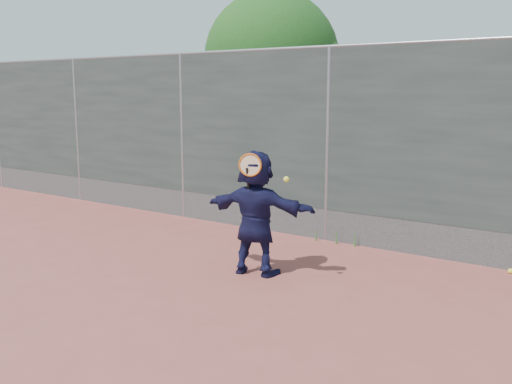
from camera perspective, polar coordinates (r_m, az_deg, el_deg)
The scene contains 7 objects.
ground at distance 6.44m, azimuth -8.01°, elevation -11.36°, with size 80.00×80.00×0.00m, color #9E4C42.
player at distance 7.29m, azimuth 0.00°, elevation -2.08°, with size 1.50×0.48×1.61m, color #16173D.
ball_ground at distance 8.17m, azimuth 24.10°, elevation -7.23°, with size 0.07×0.07×0.07m, color #F3F837.
fence at distance 8.91m, azimuth 7.18°, elevation 5.12°, with size 20.00×0.06×3.03m.
swing_action at distance 6.96m, azimuth -0.25°, elevation 2.44°, with size 0.72×0.16×0.51m.
tree_left at distance 12.96m, azimuth 2.27°, elevation 12.72°, with size 3.15×3.00×4.53m.
weed_clump at distance 8.92m, azimuth 8.31°, elevation -4.35°, with size 0.68×0.07×0.30m.
Camera 1 is at (4.09, -4.38, 2.34)m, focal length 40.00 mm.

